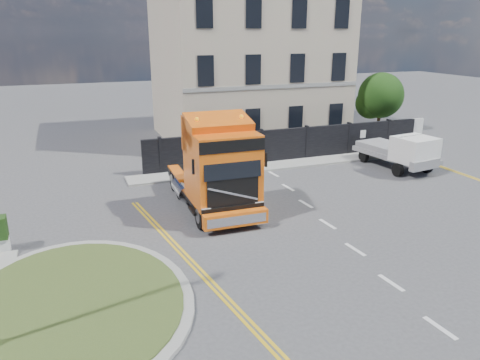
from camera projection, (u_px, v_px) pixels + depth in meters
name	position (u px, v px, depth m)	size (l,w,h in m)	color
ground	(258.00, 231.00, 18.53)	(120.00, 120.00, 0.00)	#424244
traffic_island	(74.00, 303.00, 13.47)	(6.80, 6.80, 0.17)	gray
hoarding_fence	(300.00, 144.00, 28.45)	(18.80, 0.25, 2.00)	black
georgian_building	(246.00, 57.00, 33.49)	(12.30, 10.30, 12.80)	#B9B193
tree	(378.00, 97.00, 33.23)	(3.20, 3.20, 4.80)	#382619
pavement_far	(298.00, 163.00, 27.75)	(20.00, 1.60, 0.12)	gray
truck	(217.00, 171.00, 19.90)	(2.74, 7.04, 4.19)	black
flatbed_pickup	(407.00, 152.00, 26.02)	(2.63, 5.23, 2.08)	gray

